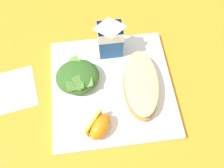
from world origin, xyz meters
name	(u,v)px	position (x,y,z in m)	size (l,w,h in m)	color
ground	(112,89)	(0.00, 0.00, 0.00)	(3.00, 3.00, 0.00)	orange
white_plate	(112,87)	(0.00, 0.00, 0.01)	(0.28, 0.28, 0.02)	white
cheesy_pizza_bread	(141,85)	(0.06, -0.01, 0.03)	(0.10, 0.18, 0.04)	#B77F42
green_salad_pile	(78,77)	(-0.08, 0.02, 0.04)	(0.10, 0.10, 0.05)	#336023
milk_carton	(110,36)	(0.01, 0.10, 0.08)	(0.06, 0.05, 0.11)	#23569E
orange_wedge_front	(99,126)	(-0.04, -0.10, 0.04)	(0.07, 0.07, 0.04)	orange
paper_napkin	(12,90)	(-0.24, 0.03, 0.00)	(0.11, 0.11, 0.00)	white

